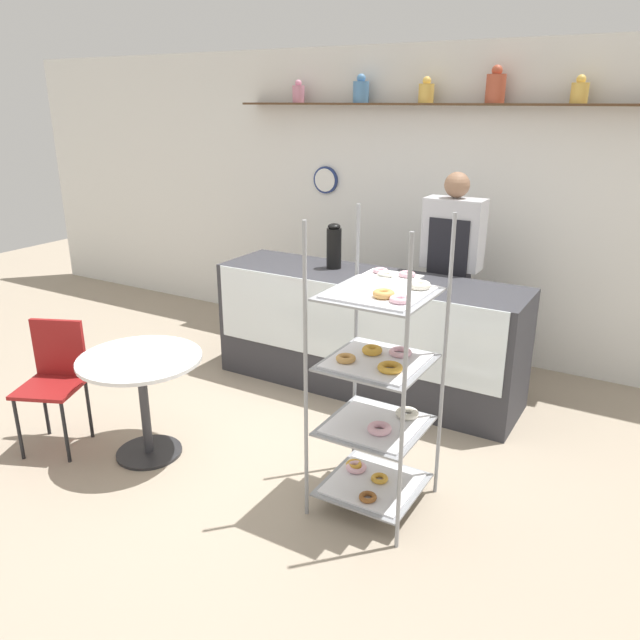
% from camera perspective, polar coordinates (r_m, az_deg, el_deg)
% --- Properties ---
extents(ground_plane, '(14.00, 14.00, 0.00)m').
position_cam_1_polar(ground_plane, '(4.34, -2.69, -11.64)').
color(ground_plane, gray).
extents(back_wall, '(10.00, 0.30, 2.70)m').
position_cam_1_polar(back_wall, '(5.81, 9.62, 10.60)').
color(back_wall, white).
rests_on(back_wall, ground_plane).
extents(display_counter, '(2.47, 0.67, 0.95)m').
position_cam_1_polar(display_counter, '(5.01, 4.22, -1.18)').
color(display_counter, '#333338').
rests_on(display_counter, ground_plane).
extents(pastry_rack, '(0.58, 0.60, 1.69)m').
position_cam_1_polar(pastry_rack, '(3.47, 5.27, -6.45)').
color(pastry_rack, gray).
rests_on(pastry_rack, ground_plane).
extents(person_worker, '(0.46, 0.23, 1.72)m').
position_cam_1_polar(person_worker, '(5.14, 11.87, 4.40)').
color(person_worker, '#282833').
rests_on(person_worker, ground_plane).
extents(cafe_table, '(0.78, 0.78, 0.70)m').
position_cam_1_polar(cafe_table, '(4.18, -15.96, -5.40)').
color(cafe_table, '#262628').
rests_on(cafe_table, ground_plane).
extents(cafe_chair, '(0.50, 0.50, 0.86)m').
position_cam_1_polar(cafe_chair, '(4.54, -23.07, -4.36)').
color(cafe_chair, black).
rests_on(cafe_chair, ground_plane).
extents(coffee_carafe, '(0.12, 0.12, 0.37)m').
position_cam_1_polar(coffee_carafe, '(5.04, 1.29, 6.75)').
color(coffee_carafe, black).
rests_on(coffee_carafe, display_counter).
extents(donut_tray_counter, '(0.44, 0.26, 0.05)m').
position_cam_1_polar(donut_tray_counter, '(4.85, 6.61, 4.15)').
color(donut_tray_counter, white).
rests_on(donut_tray_counter, display_counter).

